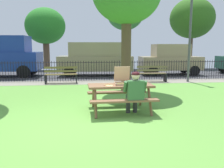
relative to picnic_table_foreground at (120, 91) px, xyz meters
The scene contains 17 objects.
ground 1.39m from the picnic_table_foreground, 153.15° to the left, with size 28.00×11.47×0.02m, color #63A13F.
cobblestone_walkway 5.74m from the picnic_table_foreground, 101.29° to the left, with size 28.00×1.40×0.01m, color gray.
street_asphalt 9.52m from the picnic_table_foreground, 96.76° to the left, with size 28.00×6.27×0.01m, color #38383D.
picnic_table_foreground is the anchor object (origin of this frame).
pizza_box_open 0.28m from the picnic_table_foreground, 33.73° to the left, with size 0.46×0.54×0.50m.
pizza_slice_on_table 0.40m from the picnic_table_foreground, 162.44° to the right, with size 0.27×0.28×0.02m.
adult_at_table 0.58m from the picnic_table_foreground, 58.06° to the right, with size 0.62×0.60×1.19m.
iron_fence_streetside 6.40m from the picnic_table_foreground, 100.06° to the left, with size 19.19×0.03×1.07m.
park_bench_center 5.90m from the picnic_table_foreground, 112.21° to the left, with size 1.61×0.52×0.85m.
park_bench_right 5.97m from the picnic_table_foreground, 66.32° to the left, with size 1.60×0.47×0.85m.
lamp_post_walkway 7.19m from the picnic_table_foreground, 50.89° to the left, with size 0.28×0.28×4.47m.
parked_car_left 10.52m from the picnic_table_foreground, 125.84° to the left, with size 4.75×2.17×2.46m.
parked_car_center 8.53m from the picnic_table_foreground, 92.61° to the left, with size 4.69×2.15×2.08m.
parked_car_right 9.62m from the picnic_table_foreground, 62.27° to the left, with size 3.93×1.88×1.98m.
far_tree_midleft 14.95m from the picnic_table_foreground, 107.11° to the left, with size 3.28×3.28×5.00m.
far_tree_center 14.76m from the picnic_table_foreground, 80.38° to the left, with size 3.10×3.10×6.00m.
far_tree_midright 16.71m from the picnic_table_foreground, 59.33° to the left, with size 3.86×3.86×6.02m.
Camera 1 is at (0.20, -5.30, 1.82)m, focal length 37.83 mm.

